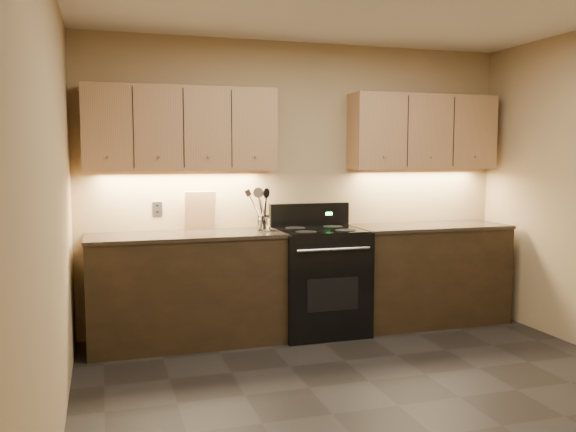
# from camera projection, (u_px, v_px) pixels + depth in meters

# --- Properties ---
(floor) EXTENTS (4.00, 4.00, 0.00)m
(floor) POSITION_uv_depth(u_px,v_px,m) (398.00, 406.00, 3.85)
(floor) COLOR black
(floor) RESTS_ON ground
(wall_back) EXTENTS (4.00, 0.04, 2.60)m
(wall_back) POSITION_uv_depth(u_px,v_px,m) (300.00, 186.00, 5.63)
(wall_back) COLOR tan
(wall_back) RESTS_ON ground
(wall_left) EXTENTS (0.04, 4.00, 2.60)m
(wall_left) POSITION_uv_depth(u_px,v_px,m) (53.00, 209.00, 3.14)
(wall_left) COLOR tan
(wall_left) RESTS_ON ground
(counter_left) EXTENTS (1.62, 0.62, 0.93)m
(counter_left) POSITION_uv_depth(u_px,v_px,m) (186.00, 289.00, 5.10)
(counter_left) COLOR black
(counter_left) RESTS_ON ground
(counter_right) EXTENTS (1.46, 0.62, 0.93)m
(counter_right) POSITION_uv_depth(u_px,v_px,m) (428.00, 273.00, 5.77)
(counter_right) COLOR black
(counter_right) RESTS_ON ground
(stove) EXTENTS (0.76, 0.68, 1.14)m
(stove) POSITION_uv_depth(u_px,v_px,m) (319.00, 279.00, 5.43)
(stove) COLOR black
(stove) RESTS_ON ground
(upper_cab_left) EXTENTS (1.60, 0.30, 0.70)m
(upper_cab_left) POSITION_uv_depth(u_px,v_px,m) (181.00, 129.00, 5.11)
(upper_cab_left) COLOR tan
(upper_cab_left) RESTS_ON wall_back
(upper_cab_right) EXTENTS (1.44, 0.30, 0.70)m
(upper_cab_right) POSITION_uv_depth(u_px,v_px,m) (423.00, 132.00, 5.78)
(upper_cab_right) COLOR tan
(upper_cab_right) RESTS_ON wall_back
(outlet_plate) EXTENTS (0.08, 0.01, 0.12)m
(outlet_plate) POSITION_uv_depth(u_px,v_px,m) (157.00, 209.00, 5.26)
(outlet_plate) COLOR #B2B5BA
(outlet_plate) RESTS_ON wall_back
(utensil_crock) EXTENTS (0.12, 0.12, 0.14)m
(utensil_crock) POSITION_uv_depth(u_px,v_px,m) (264.00, 224.00, 5.27)
(utensil_crock) COLOR white
(utensil_crock) RESTS_ON counter_left
(cutting_board) EXTENTS (0.28, 0.11, 0.34)m
(cutting_board) POSITION_uv_depth(u_px,v_px,m) (200.00, 210.00, 5.33)
(cutting_board) COLOR tan
(cutting_board) RESTS_ON counter_left
(wooden_spoon) EXTENTS (0.14, 0.10, 0.35)m
(wooden_spoon) POSITION_uv_depth(u_px,v_px,m) (260.00, 209.00, 5.25)
(wooden_spoon) COLOR tan
(wooden_spoon) RESTS_ON utensil_crock
(black_spoon) EXTENTS (0.07, 0.14, 0.36)m
(black_spoon) POSITION_uv_depth(u_px,v_px,m) (264.00, 208.00, 5.28)
(black_spoon) COLOR black
(black_spoon) RESTS_ON utensil_crock
(black_turner) EXTENTS (0.14, 0.19, 0.36)m
(black_turner) POSITION_uv_depth(u_px,v_px,m) (265.00, 209.00, 5.25)
(black_turner) COLOR black
(black_turner) RESTS_ON utensil_crock
(steel_spatula) EXTENTS (0.26, 0.11, 0.39)m
(steel_spatula) POSITION_uv_depth(u_px,v_px,m) (266.00, 206.00, 5.27)
(steel_spatula) COLOR silver
(steel_spatula) RESTS_ON utensil_crock
(steel_skimmer) EXTENTS (0.18, 0.12, 0.36)m
(steel_skimmer) POSITION_uv_depth(u_px,v_px,m) (268.00, 209.00, 5.24)
(steel_skimmer) COLOR silver
(steel_skimmer) RESTS_ON utensil_crock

